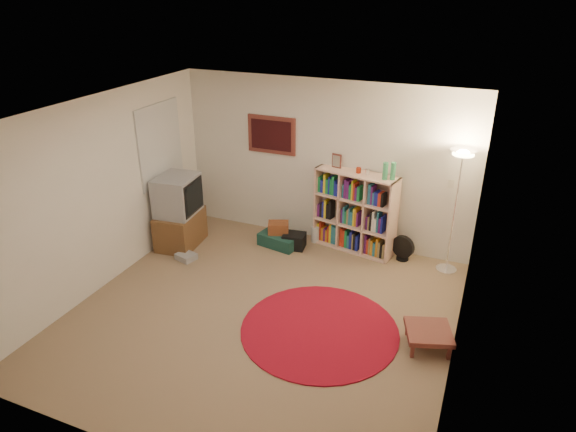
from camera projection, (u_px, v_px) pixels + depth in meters
name	position (u px, v px, depth m)	size (l,w,h in m)	color
room	(257.00, 220.00, 5.86)	(4.54, 4.54, 2.54)	#8D7052
bookshelf	(354.00, 213.00, 7.64)	(1.28, 0.59, 1.48)	#FFC7AA
floor_lamp	(461.00, 172.00, 6.67)	(0.42, 0.42, 1.78)	white
floor_fan	(403.00, 248.00, 7.47)	(0.34, 0.23, 0.39)	black
tv_stand	(179.00, 213.00, 7.77)	(0.61, 0.82, 1.13)	brown
dvd_box	(186.00, 256.00, 7.55)	(0.32, 0.29, 0.09)	#99999E
suitcase	(280.00, 239.00, 7.94)	(0.66, 0.49, 0.19)	#143932
wicker_basket	(278.00, 228.00, 7.89)	(0.37, 0.32, 0.18)	brown
duffel_bag	(294.00, 241.00, 7.86)	(0.36, 0.32, 0.23)	black
paper_towel	(315.00, 234.00, 8.03)	(0.14, 0.14, 0.26)	silver
red_rug	(320.00, 330.00, 6.04)	(1.86, 1.86, 0.02)	maroon
side_table	(429.00, 333.00, 5.70)	(0.62, 0.62, 0.23)	maroon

